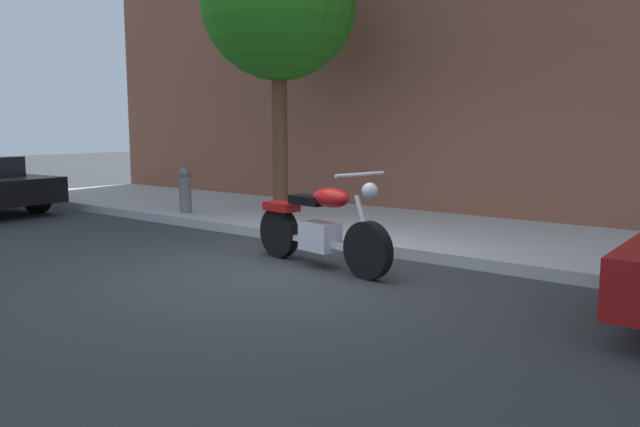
% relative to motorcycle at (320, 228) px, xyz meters
% --- Properties ---
extents(ground_plane, '(60.00, 60.00, 0.00)m').
position_rel_motorcycle_xyz_m(ground_plane, '(-0.18, -0.44, -0.45)').
color(ground_plane, '#303335').
extents(sidewalk, '(18.33, 3.12, 0.14)m').
position_rel_motorcycle_xyz_m(sidewalk, '(-0.18, 2.49, -0.38)').
color(sidewalk, '#B0B0B0').
rests_on(sidewalk, ground).
extents(motorcycle, '(2.08, 0.76, 1.11)m').
position_rel_motorcycle_xyz_m(motorcycle, '(0.00, 0.00, 0.00)').
color(motorcycle, black).
rests_on(motorcycle, ground).
extents(street_tree, '(2.50, 2.50, 4.81)m').
position_rel_motorcycle_xyz_m(street_tree, '(-2.61, 2.24, 3.09)').
color(street_tree, brown).
rests_on(street_tree, ground).
extents(fire_hydrant, '(0.20, 0.20, 0.91)m').
position_rel_motorcycle_xyz_m(fire_hydrant, '(-3.95, 1.35, 0.01)').
color(fire_hydrant, slate).
rests_on(fire_hydrant, ground).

